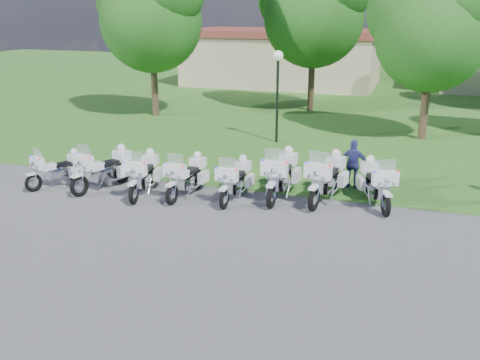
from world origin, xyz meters
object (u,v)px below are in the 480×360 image
(bystander_c, at_px, (353,164))
(motorcycle_7, at_px, (376,183))
(motorcycle_2, at_px, (144,174))
(lamp_post, at_px, (278,73))
(motorcycle_1, at_px, (104,168))
(motorcycle_0, at_px, (58,168))
(motorcycle_3, at_px, (187,176))
(motorcycle_5, at_px, (281,174))
(motorcycle_4, at_px, (235,179))
(motorcycle_6, at_px, (327,177))

(bystander_c, bearing_deg, motorcycle_7, 124.41)
(motorcycle_2, relative_size, lamp_post, 0.60)
(motorcycle_1, height_order, bystander_c, motorcycle_1)
(motorcycle_7, distance_m, bystander_c, 1.57)
(motorcycle_0, bearing_deg, motorcycle_3, -149.32)
(motorcycle_5, bearing_deg, motorcycle_0, 10.80)
(motorcycle_4, bearing_deg, motorcycle_3, 6.56)
(motorcycle_6, bearing_deg, motorcycle_1, 18.79)
(motorcycle_1, height_order, motorcycle_7, motorcycle_1)
(motorcycle_6, distance_m, motorcycle_7, 1.48)
(motorcycle_5, xyz_separation_m, motorcycle_6, (1.40, 0.15, -0.00))
(motorcycle_1, xyz_separation_m, motorcycle_4, (4.40, 0.40, -0.06))
(motorcycle_0, bearing_deg, motorcycle_5, -145.52)
(motorcycle_3, bearing_deg, bystander_c, -148.84)
(motorcycle_5, xyz_separation_m, bystander_c, (2.01, 1.57, 0.08))
(motorcycle_0, height_order, motorcycle_7, motorcycle_7)
(motorcycle_6, height_order, bystander_c, motorcycle_6)
(motorcycle_3, height_order, lamp_post, lamp_post)
(motorcycle_0, height_order, motorcycle_5, motorcycle_5)
(bystander_c, bearing_deg, motorcycle_2, 24.74)
(motorcycle_1, distance_m, motorcycle_5, 5.79)
(motorcycle_1, relative_size, motorcycle_5, 0.91)
(bystander_c, bearing_deg, motorcycle_1, 20.17)
(motorcycle_7, height_order, bystander_c, bystander_c)
(motorcycle_2, xyz_separation_m, lamp_post, (2.21, 8.02, 2.34))
(motorcycle_2, distance_m, motorcycle_3, 1.41)
(motorcycle_0, relative_size, motorcycle_1, 0.83)
(motorcycle_1, relative_size, motorcycle_7, 1.04)
(motorcycle_7, bearing_deg, motorcycle_1, -13.02)
(motorcycle_1, distance_m, motorcycle_6, 7.19)
(motorcycle_5, height_order, motorcycle_6, motorcycle_5)
(motorcycle_6, xyz_separation_m, lamp_post, (-3.40, 6.75, 2.28))
(motorcycle_1, bearing_deg, motorcycle_6, -152.72)
(motorcycle_2, bearing_deg, motorcycle_7, -178.94)
(motorcycle_0, height_order, motorcycle_3, motorcycle_3)
(motorcycle_1, bearing_deg, motorcycle_5, -151.83)
(motorcycle_1, relative_size, motorcycle_2, 1.01)
(motorcycle_3, xyz_separation_m, motorcycle_7, (5.71, 1.07, 0.03))
(motorcycle_0, distance_m, motorcycle_2, 3.12)
(motorcycle_2, xyz_separation_m, motorcycle_4, (2.92, 0.46, -0.03))
(motorcycle_7, height_order, lamp_post, lamp_post)
(lamp_post, bearing_deg, motorcycle_0, -122.97)
(motorcycle_2, height_order, bystander_c, bystander_c)
(motorcycle_0, height_order, motorcycle_4, motorcycle_4)
(motorcycle_2, distance_m, motorcycle_6, 5.75)
(motorcycle_2, bearing_deg, motorcycle_1, -12.59)
(motorcycle_7, bearing_deg, lamp_post, -75.47)
(motorcycle_2, relative_size, motorcycle_3, 1.03)
(motorcycle_0, xyz_separation_m, motorcycle_6, (8.73, 1.46, 0.14))
(motorcycle_5, distance_m, bystander_c, 2.55)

